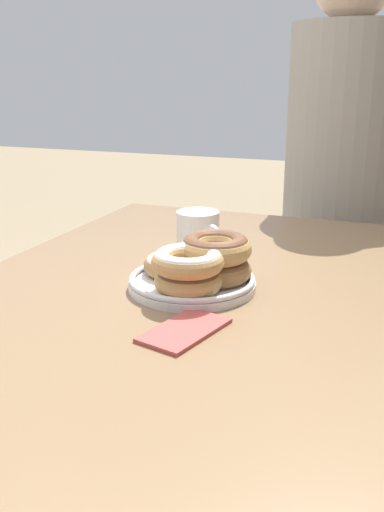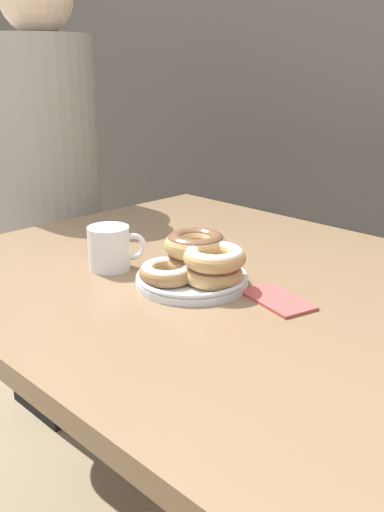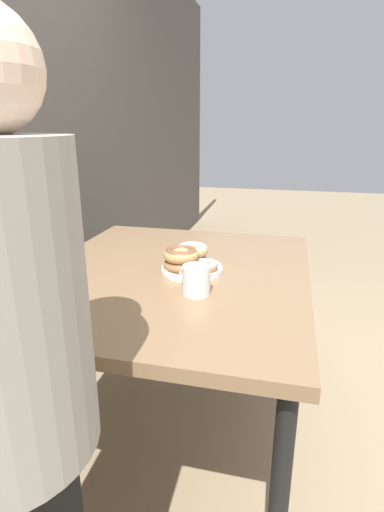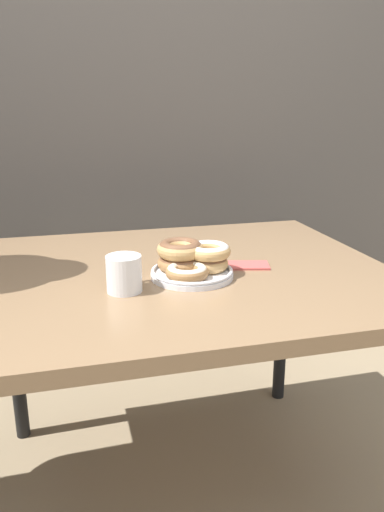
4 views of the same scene
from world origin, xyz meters
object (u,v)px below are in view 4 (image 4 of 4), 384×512
dining_table (182,293)px  donut_plate (192,261)px  coffee_mug (125,273)px  napkin (244,265)px

dining_table → donut_plate: donut_plate is taller
dining_table → coffee_mug: (-0.18, -0.13, 0.12)m
coffee_mug → napkin: 0.38m
dining_table → donut_plate: 0.13m
donut_plate → napkin: 0.18m
donut_plate → coffee_mug: bearing=-160.2°
dining_table → donut_plate: bearing=-79.5°
coffee_mug → napkin: bearing=17.2°
donut_plate → coffee_mug: (-0.19, -0.07, 0.01)m
dining_table → napkin: bearing=-6.5°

